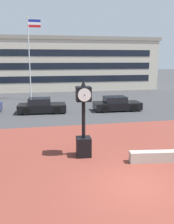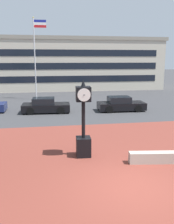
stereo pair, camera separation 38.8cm
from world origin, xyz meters
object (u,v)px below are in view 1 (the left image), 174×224
object	(u,v)px
civic_building	(58,64)
street_clock	(84,124)
car_street_far	(41,106)
flagpole_primary	(30,53)
car_street_distant	(117,104)

from	to	relation	value
civic_building	street_clock	bearing A→B (deg)	-92.83
street_clock	civic_building	size ratio (longest dim) A/B	0.12
car_street_far	flagpole_primary	distance (m)	8.78
street_clock	car_street_distant	bearing A→B (deg)	67.16
civic_building	car_street_far	bearing A→B (deg)	-99.36
car_street_distant	flagpole_primary	bearing A→B (deg)	-134.29
car_street_distant	civic_building	distance (m)	20.28
street_clock	flagpole_primary	world-z (taller)	flagpole_primary
car_street_far	civic_building	bearing A→B (deg)	173.78
flagpole_primary	civic_building	size ratio (longest dim) A/B	0.30
car_street_far	car_street_distant	world-z (taller)	same
car_street_far	flagpole_primary	bearing A→B (deg)	-170.16
car_street_distant	flagpole_primary	xyz separation A→B (m)	(-7.50, 7.80, 4.58)
street_clock	car_street_far	world-z (taller)	street_clock
flagpole_primary	street_clock	bearing A→B (deg)	-81.76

